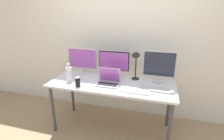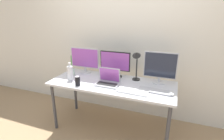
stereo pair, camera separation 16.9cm
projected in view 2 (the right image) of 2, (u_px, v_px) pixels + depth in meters
The scene contains 14 objects.
ground_plane at pixel (112, 128), 2.62m from camera, with size 16.00×16.00×0.00m, color #9E7F5B.
wall_back at pixel (125, 35), 2.72m from camera, with size 7.00×0.08×2.60m, color silver.
work_desk at pixel (112, 87), 2.40m from camera, with size 1.69×0.69×0.74m.
monitor_left at pixel (85, 59), 2.70m from camera, with size 0.46×0.18×0.39m.
monitor_center at pixel (115, 63), 2.51m from camera, with size 0.45×0.20×0.38m.
monitor_right at pixel (160, 67), 2.29m from camera, with size 0.43×0.17×0.43m.
laptop_silver at pixel (108, 81), 2.31m from camera, with size 0.30×0.21×0.22m.
keyboard_main at pixel (154, 91), 2.11m from camera, with size 0.39×0.12×0.02m, color #B2B2B7.
keyboard_aux at pixel (132, 91), 2.10m from camera, with size 0.37×0.14×0.02m, color white.
mouse_by_keyboard at pixel (171, 94), 2.03m from camera, with size 0.06×0.09×0.04m, color silver.
water_bottle at pixel (70, 72), 2.42m from camera, with size 0.08×0.08×0.26m.
soda_can_near_keyboard at pixel (78, 81), 2.27m from camera, with size 0.07×0.07×0.13m.
bamboo_vase at pixel (72, 71), 2.62m from camera, with size 0.08×0.08×0.31m.
desk_lamp at pixel (136, 60), 2.34m from camera, with size 0.11×0.18×0.44m.
Camera 2 is at (0.77, -2.06, 1.68)m, focal length 28.00 mm.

